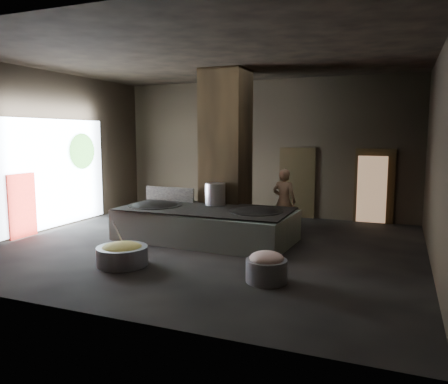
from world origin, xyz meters
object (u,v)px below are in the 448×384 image
at_px(wok_left, 155,208).
at_px(wok_right, 256,215).
at_px(meat_basin, 266,271).
at_px(cook, 284,201).
at_px(veg_basin, 122,256).
at_px(stock_pot, 215,194).
at_px(hearth_platform, 205,225).

relative_size(wok_left, wok_right, 1.07).
distance_m(wok_right, meat_basin, 2.84).
relative_size(cook, veg_basin, 1.69).
bearing_deg(cook, meat_basin, 105.38).
xyz_separation_m(wok_right, stock_pot, (-1.30, 0.50, 0.38)).
xyz_separation_m(wok_left, cook, (3.14, 1.55, 0.14)).
relative_size(wok_right, veg_basin, 1.24).
distance_m(stock_pot, meat_basin, 3.99).
bearing_deg(veg_basin, wok_left, 106.21).
relative_size(hearth_platform, stock_pot, 7.67).
xyz_separation_m(wok_left, meat_basin, (3.85, -2.48, -0.54)).
relative_size(hearth_platform, meat_basin, 5.84).
distance_m(wok_right, stock_pot, 1.44).
height_order(wok_right, veg_basin, wok_right).
height_order(hearth_platform, wok_left, wok_left).
distance_m(hearth_platform, cook, 2.32).
bearing_deg(meat_basin, cook, 99.94).
distance_m(wok_left, stock_pot, 1.66).
bearing_deg(stock_pot, hearth_platform, -95.19).
height_order(wok_left, stock_pot, stock_pot).
distance_m(hearth_platform, meat_basin, 3.50).
bearing_deg(cook, hearth_platform, 47.04).
xyz_separation_m(hearth_platform, wok_right, (1.35, 0.05, 0.36)).
height_order(hearth_platform, cook, cook).
xyz_separation_m(cook, veg_basin, (-2.39, -4.16, -0.70)).
relative_size(hearth_platform, veg_basin, 4.23).
bearing_deg(meat_basin, stock_pot, 127.32).
relative_size(veg_basin, meat_basin, 1.38).
height_order(cook, veg_basin, cook).
xyz_separation_m(wok_left, wok_right, (2.80, 0.10, 0.00)).
bearing_deg(stock_pot, meat_basin, -52.68).
height_order(hearth_platform, wok_right, wok_right).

